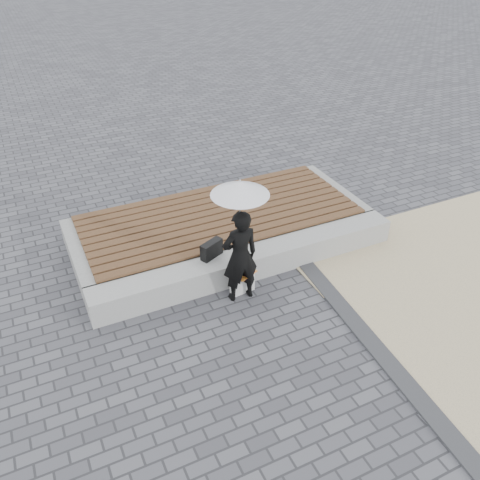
# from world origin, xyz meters

# --- Properties ---
(ground) EXTENTS (80.00, 80.00, 0.00)m
(ground) POSITION_xyz_m (0.00, 0.00, 0.00)
(ground) COLOR #4C4C51
(ground) RESTS_ON ground
(edging_band) EXTENTS (0.61, 5.20, 0.04)m
(edging_band) POSITION_xyz_m (0.75, -0.50, 0.02)
(edging_band) COLOR #323335
(edging_band) RESTS_ON ground
(seating_ledge) EXTENTS (5.00, 0.45, 0.40)m
(seating_ledge) POSITION_xyz_m (0.00, 1.60, 0.20)
(seating_ledge) COLOR #9A9A96
(seating_ledge) RESTS_ON ground
(timber_platform) EXTENTS (5.00, 2.00, 0.40)m
(timber_platform) POSITION_xyz_m (0.00, 2.80, 0.20)
(timber_platform) COLOR gray
(timber_platform) RESTS_ON ground
(timber_decking) EXTENTS (4.60, 2.00, 0.04)m
(timber_decking) POSITION_xyz_m (0.00, 2.80, 0.42)
(timber_decking) COLOR brown
(timber_decking) RESTS_ON timber_platform
(woman) EXTENTS (0.54, 0.36, 1.45)m
(woman) POSITION_xyz_m (-0.40, 1.15, 0.73)
(woman) COLOR black
(woman) RESTS_ON ground
(parasol) EXTENTS (0.77, 0.77, 0.99)m
(parasol) POSITION_xyz_m (-0.40, 1.15, 1.80)
(parasol) COLOR #B4B5B9
(parasol) RESTS_ON ground
(handbag) EXTENTS (0.39, 0.27, 0.26)m
(handbag) POSITION_xyz_m (-0.59, 1.74, 0.53)
(handbag) COLOR black
(handbag) RESTS_ON seating_ledge
(canvas_tote) EXTENTS (0.36, 0.19, 0.37)m
(canvas_tote) POSITION_xyz_m (-0.31, 1.25, 0.18)
(canvas_tote) COLOR white
(canvas_tote) RESTS_ON ground
(magazine) EXTENTS (0.41, 0.36, 0.01)m
(magazine) POSITION_xyz_m (-0.31, 1.20, 0.37)
(magazine) COLOR #F55341
(magazine) RESTS_ON canvas_tote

